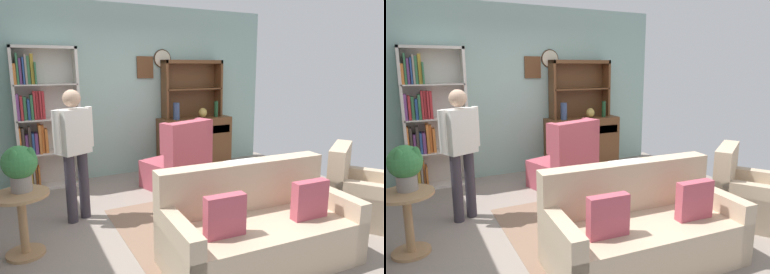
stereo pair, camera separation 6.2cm
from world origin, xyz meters
TOP-DOWN VIEW (x-y plane):
  - ground_plane at (0.00, 0.00)m, footprint 5.40×4.60m
  - wall_back at (0.00, 2.13)m, footprint 5.00×0.09m
  - area_rug at (0.20, -0.30)m, footprint 2.26×1.91m
  - bookshelf at (-1.50, 1.94)m, footprint 0.90×0.30m
  - sideboard at (1.00, 1.86)m, footprint 1.30×0.45m
  - sideboard_hutch at (1.00, 1.97)m, footprint 1.10×0.26m
  - vase_tall at (0.61, 1.78)m, footprint 0.11×0.11m
  - vase_round at (1.13, 1.79)m, footprint 0.15×0.15m
  - bottle_wine at (1.39, 1.77)m, footprint 0.07×0.07m
  - couch_floral at (0.09, -1.17)m, footprint 1.85×0.95m
  - armchair_floral at (1.76, -0.98)m, footprint 1.06×1.06m
  - wingback_chair at (0.28, 0.95)m, footprint 0.98×0.99m
  - plant_stand at (-1.87, -0.06)m, footprint 0.52×0.52m
  - potted_plant_large at (-1.84, -0.01)m, footprint 0.32×0.32m
  - person_reading at (-1.26, 0.53)m, footprint 0.50×0.33m
  - coffee_table at (0.16, -0.29)m, footprint 0.80×0.50m
  - book_stack at (0.31, -0.29)m, footprint 0.19×0.13m

SIDE VIEW (x-z plane):
  - ground_plane at x=0.00m, z-range -0.02..0.00m
  - area_rug at x=0.20m, z-range 0.00..0.01m
  - armchair_floral at x=1.76m, z-range -0.15..0.73m
  - couch_floral at x=0.09m, z-range -0.14..0.76m
  - coffee_table at x=0.16m, z-range 0.14..0.56m
  - wingback_chair at x=0.28m, z-range -0.14..0.91m
  - plant_stand at x=-1.87m, z-range 0.07..0.71m
  - book_stack at x=0.31m, z-range 0.42..0.47m
  - sideboard at x=1.00m, z-range 0.05..0.97m
  - potted_plant_large at x=-1.84m, z-range 0.67..1.12m
  - person_reading at x=-1.26m, z-range 0.13..1.69m
  - vase_round at x=1.13m, z-range 0.92..1.09m
  - bookshelf at x=-1.50m, z-range 0.00..2.10m
  - bottle_wine at x=1.39m, z-range 0.92..1.20m
  - vase_tall at x=0.61m, z-range 0.92..1.21m
  - wall_back at x=0.00m, z-range 0.00..2.80m
  - sideboard_hutch at x=1.00m, z-range 1.06..2.06m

